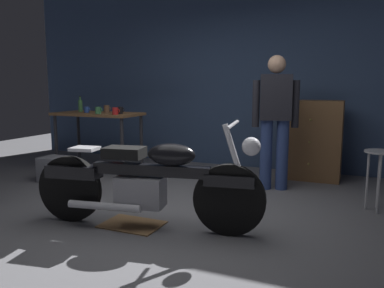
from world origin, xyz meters
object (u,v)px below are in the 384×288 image
(mug_blue_enamel, at_px, (87,110))
(motorcycle, at_px, (147,181))
(bottle, at_px, (80,105))
(wooden_dresser, at_px, (312,140))
(mug_green_speckled, at_px, (98,110))
(mug_black_matte, at_px, (120,110))
(mug_red_diner, at_px, (115,111))
(mug_brown_stoneware, at_px, (107,109))
(storage_bin, at_px, (57,169))
(person_standing, at_px, (275,116))
(shop_stool, at_px, (380,164))

(mug_blue_enamel, bearing_deg, motorcycle, -40.48)
(bottle, bearing_deg, motorcycle, -39.50)
(wooden_dresser, xyz_separation_m, mug_blue_enamel, (-3.15, -0.88, 0.39))
(wooden_dresser, distance_m, mug_green_speckled, 3.04)
(mug_black_matte, distance_m, mug_red_diner, 0.13)
(mug_brown_stoneware, xyz_separation_m, mug_green_speckled, (0.07, -0.31, -0.00))
(storage_bin, bearing_deg, mug_red_diner, 39.34)
(person_standing, relative_size, mug_black_matte, 15.60)
(motorcycle, bearing_deg, mug_black_matte, 119.95)
(mug_black_matte, bearing_deg, mug_green_speckled, -157.42)
(person_standing, relative_size, wooden_dresser, 1.52)
(shop_stool, relative_size, mug_red_diner, 5.59)
(storage_bin, height_order, mug_black_matte, mug_black_matte)
(wooden_dresser, bearing_deg, shop_stool, -55.22)
(mug_red_diner, relative_size, bottle, 0.48)
(motorcycle, distance_m, mug_black_matte, 2.24)
(person_standing, bearing_deg, shop_stool, 145.65)
(shop_stool, height_order, storage_bin, shop_stool)
(wooden_dresser, xyz_separation_m, mug_brown_stoneware, (-2.90, -0.72, 0.40))
(mug_green_speckled, bearing_deg, mug_black_matte, 22.58)
(mug_green_speckled, bearing_deg, motorcycle, -42.81)
(mug_brown_stoneware, distance_m, mug_red_diner, 0.49)
(mug_red_diner, bearing_deg, person_standing, 7.45)
(person_standing, relative_size, mug_blue_enamel, 15.88)
(storage_bin, bearing_deg, wooden_dresser, 26.21)
(person_standing, xyz_separation_m, mug_brown_stoneware, (-2.54, 0.04, 0.03))
(shop_stool, height_order, mug_brown_stoneware, mug_brown_stoneware)
(shop_stool, bearing_deg, person_standing, 160.06)
(motorcycle, bearing_deg, wooden_dresser, 56.51)
(motorcycle, height_order, mug_red_diner, mug_red_diner)
(person_standing, distance_m, bottle, 2.99)
(wooden_dresser, xyz_separation_m, mug_red_diner, (-2.53, -1.04, 0.40))
(mug_red_diner, bearing_deg, mug_blue_enamel, 165.36)
(mug_brown_stoneware, bearing_deg, bottle, -173.76)
(motorcycle, distance_m, mug_green_speckled, 2.35)
(mug_blue_enamel, relative_size, mug_green_speckled, 0.89)
(storage_bin, xyz_separation_m, mug_blue_enamel, (0.01, 0.68, 0.77))
(motorcycle, height_order, person_standing, person_standing)
(motorcycle, distance_m, mug_blue_enamel, 2.68)
(motorcycle, height_order, mug_black_matte, mug_black_matte)
(wooden_dresser, xyz_separation_m, mug_black_matte, (-2.54, -0.91, 0.40))
(mug_black_matte, height_order, mug_green_speckled, mug_black_matte)
(mug_brown_stoneware, distance_m, bottle, 0.46)
(mug_blue_enamel, relative_size, bottle, 0.44)
(mug_red_diner, bearing_deg, shop_stool, -2.52)
(shop_stool, xyz_separation_m, mug_green_speckled, (-3.65, 0.16, 0.45))
(shop_stool, bearing_deg, motorcycle, -144.58)
(person_standing, distance_m, mug_green_speckled, 2.48)
(wooden_dresser, height_order, mug_black_matte, wooden_dresser)
(bottle, bearing_deg, mug_black_matte, -9.60)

